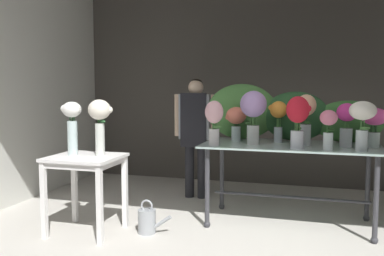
{
  "coord_description": "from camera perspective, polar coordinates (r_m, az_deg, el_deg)",
  "views": [
    {
      "loc": [
        0.76,
        -2.71,
        1.48
      ],
      "look_at": [
        -0.45,
        1.38,
        1.06
      ],
      "focal_mm": 39.91,
      "sensor_mm": 36.0,
      "label": 1
    }
  ],
  "objects": [
    {
      "name": "vase_lilac_roses",
      "position": [
        4.52,
        8.21,
        2.41
      ],
      "size": [
        0.28,
        0.28,
        0.56
      ],
      "color": "silver",
      "rests_on": "display_table_glass"
    },
    {
      "name": "vase_ivory_carnations",
      "position": [
        4.3,
        21.84,
        1.28
      ],
      "size": [
        0.25,
        0.25,
        0.47
      ],
      "color": "silver",
      "rests_on": "display_table_glass"
    },
    {
      "name": "vase_magenta_snapdragons",
      "position": [
        4.56,
        19.99,
        0.84
      ],
      "size": [
        0.23,
        0.2,
        0.44
      ],
      "color": "silver",
      "rests_on": "display_table_glass"
    },
    {
      "name": "vase_crimson_peonies",
      "position": [
        4.29,
        13.97,
        1.42
      ],
      "size": [
        0.24,
        0.23,
        0.52
      ],
      "color": "silver",
      "rests_on": "display_table_glass"
    },
    {
      "name": "vase_fuchsia_lilies",
      "position": [
        4.61,
        23.18,
        0.84
      ],
      "size": [
        0.27,
        0.26,
        0.4
      ],
      "color": "silver",
      "rests_on": "display_table_glass"
    },
    {
      "name": "vase_blush_hydrangea",
      "position": [
        4.38,
        2.98,
        1.21
      ],
      "size": [
        0.19,
        0.19,
        0.46
      ],
      "color": "silver",
      "rests_on": "display_table_glass"
    },
    {
      "name": "wall_back",
      "position": [
        6.52,
        9.83,
        5.62
      ],
      "size": [
        5.8,
        0.12,
        2.97
      ],
      "primitive_type": "cube",
      "color": "#4C4742",
      "rests_on": "ground"
    },
    {
      "name": "vase_coral_stock",
      "position": [
        4.78,
        5.93,
        1.15
      ],
      "size": [
        0.24,
        0.23,
        0.38
      ],
      "color": "silver",
      "rests_on": "display_table_glass"
    },
    {
      "name": "ground_plane",
      "position": [
        4.88,
        6.89,
        -12.02
      ],
      "size": [
        8.29,
        8.29,
        0.0
      ],
      "primitive_type": "plane",
      "color": "beige"
    },
    {
      "name": "florist",
      "position": [
        5.58,
        0.49,
        0.32
      ],
      "size": [
        0.58,
        0.24,
        1.57
      ],
      "color": "#232328",
      "rests_on": "ground"
    },
    {
      "name": "side_table_white",
      "position": [
        4.4,
        -14.07,
        -5.05
      ],
      "size": [
        0.68,
        0.62,
        0.78
      ],
      "color": "white",
      "rests_on": "ground"
    },
    {
      "name": "vase_rosy_dahlias",
      "position": [
        4.29,
        17.78,
        0.26
      ],
      "size": [
        0.17,
        0.17,
        0.39
      ],
      "color": "silver",
      "rests_on": "display_table_glass"
    },
    {
      "name": "vase_cream_lisianthus_tall",
      "position": [
        4.33,
        -12.24,
        1.27
      ],
      "size": [
        0.24,
        0.22,
        0.56
      ],
      "color": "silver",
      "rests_on": "side_table_white"
    },
    {
      "name": "foliage_backdrop",
      "position": [
        4.93,
        12.61,
        1.62
      ],
      "size": [
        1.95,
        0.3,
        0.64
      ],
      "color": "#477F3D",
      "rests_on": "display_table_glass"
    },
    {
      "name": "vase_sunset_tulips",
      "position": [
        4.72,
        11.44,
        1.61
      ],
      "size": [
        0.2,
        0.19,
        0.45
      ],
      "color": "silver",
      "rests_on": "display_table_glass"
    },
    {
      "name": "vase_peach_anemones",
      "position": [
        4.55,
        14.95,
        1.85
      ],
      "size": [
        0.23,
        0.21,
        0.53
      ],
      "color": "silver",
      "rests_on": "display_table_glass"
    },
    {
      "name": "watering_can",
      "position": [
        4.41,
        -5.98,
        -12.23
      ],
      "size": [
        0.35,
        0.18,
        0.34
      ],
      "color": "#999EA3",
      "rests_on": "ground"
    },
    {
      "name": "vase_white_roses_tall",
      "position": [
        4.42,
        -15.75,
        0.64
      ],
      "size": [
        0.2,
        0.19,
        0.54
      ],
      "color": "silver",
      "rests_on": "side_table_white"
    },
    {
      "name": "display_table_glass",
      "position": [
        4.64,
        12.97,
        -3.81
      ],
      "size": [
        1.83,
        0.9,
        0.87
      ],
      "color": "#AFCBC4",
      "rests_on": "ground"
    },
    {
      "name": "wall_left",
      "position": [
        5.87,
        -22.17,
        5.29
      ],
      "size": [
        0.12,
        3.89,
        2.97
      ],
      "primitive_type": "cube",
      "color": "silver",
      "rests_on": "ground"
    }
  ]
}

